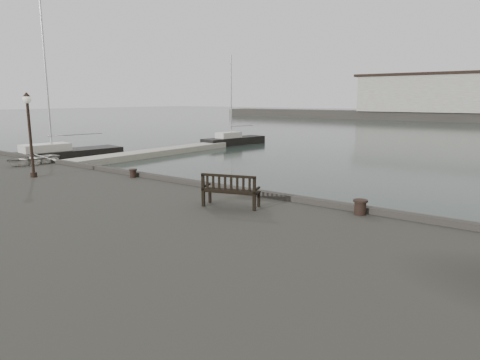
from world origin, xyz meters
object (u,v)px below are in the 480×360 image
Objects in this scene: yacht_a at (59,157)px; bollard_left at (133,173)px; bench at (231,197)px; yacht_d at (234,143)px; dinghy at (32,159)px; bollard_right at (360,207)px; lamp_post at (29,123)px.

bollard_left is at bearing -12.89° from yacht_a.
yacht_d is at bearing 109.50° from bench.
bench is 13.95m from dinghy.
yacht_d reaches higher than dinghy.
bollard_right is 14.18m from lamp_post.
dinghy is at bearing 152.78° from lamp_post.
yacht_a is 1.38× the size of yacht_d.
lamp_post is at bearing -25.25° from yacht_a.
bollard_left is at bearing 35.60° from lamp_post.
bench is at bearing 5.65° from lamp_post.
bollard_right is at bearing -37.45° from yacht_d.
yacht_a is at bearing 142.94° from bench.
bench reaches higher than dinghy.
bollard_right is (10.23, 0.00, 0.04)m from bollard_left.
bollard_right is (3.64, 1.54, -0.11)m from bench.
lamp_post is (-10.15, -1.00, 2.01)m from bench.
bollard_right is at bearing 0.04° from dinghy.
bench is at bearing -5.78° from dinghy.
yacht_a reaches higher than yacht_d.
bench is 5.20× the size of bollard_left.
yacht_a reaches higher than lamp_post.
bollard_right is at bearing 5.20° from bench.
dinghy is (-13.92, 0.94, -0.05)m from bench.
dinghy is at bearing -178.03° from bollard_right.
yacht_a is at bearing 158.48° from bollard_left.
yacht_a reaches higher than dinghy.
bollard_left is at bearing 180.00° from bollard_right.
lamp_post is at bearing 167.93° from bench.
dinghy is at bearing -67.36° from yacht_d.
lamp_post is at bearing -144.40° from bollard_left.
dinghy is 13.04m from yacht_a.
bench is 3.96m from bollard_right.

